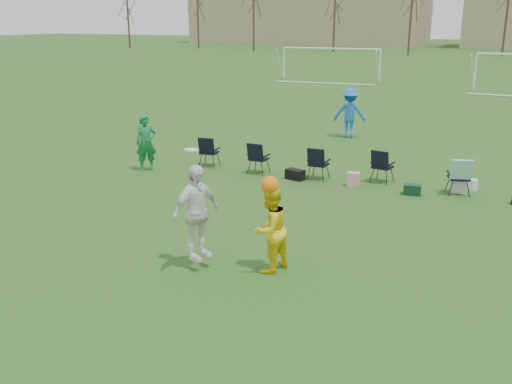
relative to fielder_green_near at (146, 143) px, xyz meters
The scene contains 7 objects.
ground 9.46m from the fielder_green_near, 43.49° to the right, with size 260.00×260.00×0.00m, color #265119.
fielder_green_near is the anchor object (origin of this frame).
fielder_blue 8.80m from the fielder_green_near, 61.57° to the left, with size 1.26×0.72×1.94m, color blue.
center_contest 7.90m from the fielder_green_near, 42.52° to the right, with size 2.09×1.53×2.30m.
sideline_setup 7.54m from the fielder_green_near, 11.26° to the left, with size 11.33×1.46×1.86m.
goal_left 27.72m from the fielder_green_near, 96.57° to the left, with size 7.39×0.76×2.46m.
tree_line 63.90m from the fielder_green_near, 83.63° to the left, with size 110.28×3.28×11.40m.
Camera 1 is at (3.67, -7.65, 4.57)m, focal length 40.00 mm.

